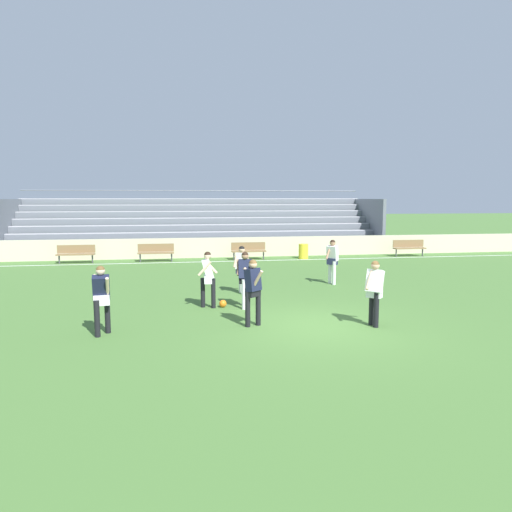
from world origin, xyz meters
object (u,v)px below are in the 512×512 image
object	(u,v)px
bleacher_stand	(200,223)
player_white_dropping_back	(208,274)
trash_bin	(303,251)
player_dark_on_ball	(253,287)
player_dark_wide_right	(245,275)
player_dark_wide_left	(101,294)
soccer_ball	(223,304)
bench_centre_sideline	(76,252)
player_white_pressing_high	(332,258)
bench_near_bin	(249,249)
bench_near_wall_gap	(156,251)
bench_far_right	(409,246)
player_white_challenging	(242,266)
player_white_trailing_run	(375,287)

from	to	relation	value
bleacher_stand	player_white_dropping_back	world-z (taller)	bleacher_stand
trash_bin	player_dark_on_ball	world-z (taller)	player_dark_on_ball
player_dark_wide_right	player_dark_wide_left	bearing A→B (deg)	-149.78
player_dark_wide_left	soccer_ball	world-z (taller)	player_dark_wide_left
bench_centre_sideline	player_dark_wide_left	size ratio (longest dim) A/B	1.09
bleacher_stand	soccer_ball	xyz separation A→B (m)	(0.02, -15.33, -1.55)
bench_centre_sideline	player_white_pressing_high	xyz separation A→B (m)	(10.68, -7.41, 0.45)
bench_near_bin	bench_near_wall_gap	xyz separation A→B (m)	(-4.75, 0.00, 0.00)
bench_centre_sideline	player_dark_wide_right	distance (m)	12.74
bench_far_right	bench_centre_sideline	distance (m)	17.60
bench_near_bin	player_white_pressing_high	size ratio (longest dim) A/B	1.08
trash_bin	player_white_challenging	xyz separation A→B (m)	(-4.43, -8.53, 0.56)
bench_near_bin	player_white_dropping_back	world-z (taller)	player_white_dropping_back
trash_bin	bench_far_right	bearing A→B (deg)	0.48
bench_centre_sideline	soccer_ball	distance (m)	12.24
bench_far_right	player_white_trailing_run	xyz separation A→B (m)	(-7.75, -13.12, 0.44)
trash_bin	player_white_dropping_back	size ratio (longest dim) A/B	0.47
player_dark_wide_right	player_white_trailing_run	bearing A→B (deg)	-40.06
trash_bin	soccer_ball	distance (m)	11.68
bench_near_bin	player_dark_wide_right	world-z (taller)	player_dark_wide_right
bleacher_stand	bench_far_right	bearing A→B (deg)	-23.20
bench_far_right	bench_centre_sideline	xyz separation A→B (m)	(-17.60, 0.00, 0.00)
bench_near_wall_gap	player_white_dropping_back	bearing A→B (deg)	-79.12
bench_far_right	bench_near_wall_gap	distance (m)	13.73
bench_centre_sideline	player_white_trailing_run	distance (m)	16.41
bench_near_bin	player_dark_wide_left	distance (m)	13.89
player_dark_wide_left	player_white_challenging	world-z (taller)	player_dark_wide_left
player_white_dropping_back	bench_near_bin	bearing A→B (deg)	75.32
bench_near_bin	bench_far_right	size ratio (longest dim) A/B	1.00
bleacher_stand	trash_bin	xyz separation A→B (m)	(5.27, -4.90, -1.27)
player_dark_wide_left	player_white_trailing_run	bearing A→B (deg)	-2.67
bench_near_bin	player_dark_on_ball	bearing A→B (deg)	-97.87
bench_near_bin	bench_centre_sideline	bearing A→B (deg)	180.00
bench_centre_sideline	player_white_trailing_run	size ratio (longest dim) A/B	1.08
bench_near_bin	bench_near_wall_gap	distance (m)	4.75
bleacher_stand	bench_near_bin	size ratio (longest dim) A/B	12.24
player_white_pressing_high	player_white_challenging	bearing A→B (deg)	-161.82
player_dark_on_ball	player_white_challenging	xyz separation A→B (m)	(0.26, 4.05, -0.06)
bleacher_stand	bench_near_bin	world-z (taller)	bleacher_stand
bleacher_stand	trash_bin	bearing A→B (deg)	-42.91
player_dark_on_ball	soccer_ball	size ratio (longest dim) A/B	7.67
bleacher_stand	player_dark_wide_right	distance (m)	15.55
trash_bin	player_dark_wide_right	xyz separation A→B (m)	(-4.62, -10.62, 0.60)
player_dark_wide_left	player_dark_on_ball	distance (m)	3.61
bench_near_bin	player_white_dropping_back	bearing A→B (deg)	-104.68
bench_near_wall_gap	trash_bin	bearing A→B (deg)	-0.38
player_white_challenging	bench_near_wall_gap	bearing A→B (deg)	110.80
bleacher_stand	bench_centre_sideline	xyz separation A→B (m)	(-6.29, -4.85, -1.11)
player_dark_wide_right	player_dark_wide_left	xyz separation A→B (m)	(-3.68, -2.14, -0.01)
player_white_pressing_high	player_white_trailing_run	bearing A→B (deg)	-98.21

